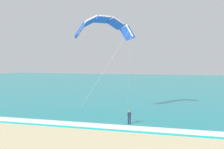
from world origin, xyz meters
name	(u,v)px	position (x,y,z in m)	size (l,w,h in m)	color
sea	(176,84)	(0.00, 72.45, 0.10)	(200.00, 120.00, 0.20)	teal
surf_foam	(141,129)	(0.00, 13.45, 0.22)	(200.00, 1.89, 0.04)	white
surfboard	(129,125)	(-1.67, 15.34, 0.03)	(0.78, 1.47, 0.09)	white
kitesurfer	(129,117)	(-1.67, 15.36, 0.94)	(0.61, 0.60, 1.69)	#191E38
kite_primary	(104,26)	(-6.02, 19.63, 11.63)	(7.46, 6.97, 11.68)	blue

